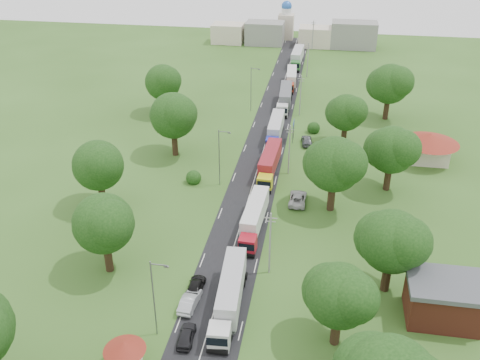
% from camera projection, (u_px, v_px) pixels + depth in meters
% --- Properties ---
extents(ground, '(260.00, 260.00, 0.00)m').
position_uv_depth(ground, '(237.00, 238.00, 76.09)').
color(ground, '#30531B').
rests_on(ground, ground).
extents(road, '(8.00, 200.00, 0.04)m').
position_uv_depth(road, '(256.00, 173.00, 93.43)').
color(road, black).
rests_on(road, ground).
extents(guard_booth, '(4.40, 4.40, 3.45)m').
position_uv_depth(guard_booth, '(125.00, 351.00, 54.43)').
color(guard_booth, beige).
rests_on(guard_booth, ground).
extents(info_sign, '(0.12, 3.10, 4.10)m').
position_uv_depth(info_sign, '(294.00, 127.00, 104.26)').
color(info_sign, slate).
rests_on(info_sign, ground).
extents(pole_1, '(1.60, 0.24, 9.00)m').
position_uv_depth(pole_1, '(270.00, 242.00, 66.98)').
color(pole_1, gray).
rests_on(pole_1, ground).
extents(pole_2, '(1.60, 0.24, 9.00)m').
position_uv_depth(pole_2, '(289.00, 149.00, 91.27)').
color(pole_2, gray).
rests_on(pole_2, ground).
extents(pole_3, '(1.60, 0.24, 9.00)m').
position_uv_depth(pole_3, '(300.00, 95.00, 115.56)').
color(pole_3, gray).
rests_on(pole_3, ground).
extents(pole_4, '(1.60, 0.24, 9.00)m').
position_uv_depth(pole_4, '(308.00, 60.00, 139.84)').
color(pole_4, gray).
rests_on(pole_4, ground).
extents(pole_5, '(1.60, 0.24, 9.00)m').
position_uv_depth(pole_5, '(313.00, 35.00, 164.13)').
color(pole_5, gray).
rests_on(pole_5, ground).
extents(lamp_0, '(2.03, 0.22, 10.00)m').
position_uv_depth(lamp_0, '(155.00, 295.00, 56.88)').
color(lamp_0, slate).
rests_on(lamp_0, ground).
extents(lamp_1, '(2.03, 0.22, 10.00)m').
position_uv_depth(lamp_1, '(220.00, 155.00, 87.24)').
color(lamp_1, slate).
rests_on(lamp_1, ground).
extents(lamp_2, '(2.03, 0.22, 10.00)m').
position_uv_depth(lamp_2, '(252.00, 87.00, 117.60)').
color(lamp_2, slate).
rests_on(lamp_2, ground).
extents(tree_2, '(8.00, 8.00, 10.10)m').
position_uv_depth(tree_2, '(339.00, 295.00, 55.41)').
color(tree_2, '#382616').
rests_on(tree_2, ground).
extents(tree_3, '(8.80, 8.80, 11.07)m').
position_uv_depth(tree_3, '(392.00, 241.00, 62.92)').
color(tree_3, '#382616').
rests_on(tree_3, ground).
extents(tree_4, '(9.60, 9.60, 12.05)m').
position_uv_depth(tree_4, '(334.00, 164.00, 79.27)').
color(tree_4, '#382616').
rests_on(tree_4, ground).
extents(tree_5, '(8.80, 8.80, 11.07)m').
position_uv_depth(tree_5, '(392.00, 149.00, 85.18)').
color(tree_5, '#382616').
rests_on(tree_5, ground).
extents(tree_6, '(8.00, 8.00, 10.10)m').
position_uv_depth(tree_6, '(346.00, 112.00, 101.24)').
color(tree_6, '#382616').
rests_on(tree_6, ground).
extents(tree_7, '(9.60, 9.60, 12.05)m').
position_uv_depth(tree_7, '(390.00, 84.00, 112.36)').
color(tree_7, '#382616').
rests_on(tree_7, ground).
extents(tree_10, '(8.80, 8.80, 11.07)m').
position_uv_depth(tree_10, '(104.00, 223.00, 66.31)').
color(tree_10, '#382616').
rests_on(tree_10, ground).
extents(tree_11, '(8.80, 8.80, 11.07)m').
position_uv_depth(tree_11, '(98.00, 165.00, 80.35)').
color(tree_11, '#382616').
rests_on(tree_11, ground).
extents(tree_12, '(9.60, 9.60, 12.05)m').
position_uv_depth(tree_12, '(173.00, 115.00, 96.53)').
color(tree_12, '#382616').
rests_on(tree_12, ground).
extents(tree_13, '(8.80, 8.80, 11.07)m').
position_uv_depth(tree_13, '(163.00, 82.00, 115.34)').
color(tree_13, '#382616').
rests_on(tree_13, ground).
extents(house_brick, '(8.60, 6.60, 5.20)m').
position_uv_depth(house_brick, '(444.00, 300.00, 60.61)').
color(house_brick, maroon).
rests_on(house_brick, ground).
extents(house_cream, '(10.08, 10.08, 5.80)m').
position_uv_depth(house_cream, '(429.00, 143.00, 95.98)').
color(house_cream, beige).
rests_on(house_cream, ground).
extents(distant_town, '(52.00, 8.00, 8.00)m').
position_uv_depth(distant_town, '(298.00, 34.00, 169.74)').
color(distant_town, gray).
rests_on(distant_town, ground).
extents(church, '(5.00, 5.00, 12.30)m').
position_uv_depth(church, '(286.00, 22.00, 176.46)').
color(church, beige).
rests_on(church, ground).
extents(truck_0, '(3.19, 14.49, 4.00)m').
position_uv_depth(truck_0, '(230.00, 294.00, 62.20)').
color(truck_0, silver).
rests_on(truck_0, ground).
extents(truck_1, '(2.80, 13.77, 3.81)m').
position_uv_depth(truck_1, '(254.00, 218.00, 76.98)').
color(truck_1, '#A21221').
rests_on(truck_1, ground).
extents(truck_2, '(2.94, 14.30, 3.95)m').
position_uv_depth(truck_2, '(269.00, 163.00, 92.31)').
color(truck_2, gold).
rests_on(truck_2, ground).
extents(truck_3, '(2.45, 13.94, 3.86)m').
position_uv_depth(truck_3, '(275.00, 129.00, 105.67)').
color(truck_3, '#19269B').
rests_on(truck_3, ground).
extents(truck_4, '(3.16, 14.85, 4.10)m').
position_uv_depth(truck_4, '(285.00, 98.00, 121.30)').
color(truck_4, silver).
rests_on(truck_4, ground).
extents(truck_5, '(3.03, 13.67, 3.77)m').
position_uv_depth(truck_5, '(291.00, 78.00, 134.45)').
color(truck_5, '#A83019').
rests_on(truck_5, ground).
extents(truck_6, '(2.95, 15.13, 4.19)m').
position_uv_depth(truck_6, '(297.00, 57.00, 150.88)').
color(truck_6, '#286C2B').
rests_on(truck_6, ground).
extents(car_lane_front, '(1.91, 4.26, 1.42)m').
position_uv_depth(car_lane_front, '(186.00, 336.00, 58.35)').
color(car_lane_front, black).
rests_on(car_lane_front, ground).
extents(car_lane_mid, '(2.03, 4.88, 1.57)m').
position_uv_depth(car_lane_mid, '(190.00, 301.00, 63.16)').
color(car_lane_mid, '#ADB1B6').
rests_on(car_lane_mid, ground).
extents(car_lane_rear, '(1.90, 4.60, 1.33)m').
position_uv_depth(car_lane_rear, '(196.00, 286.00, 65.80)').
color(car_lane_rear, black).
rests_on(car_lane_rear, ground).
extents(car_verge_near, '(2.65, 5.69, 1.57)m').
position_uv_depth(car_verge_near, '(298.00, 198.00, 84.30)').
color(car_verge_near, '#B8B8B8').
rests_on(car_verge_near, ground).
extents(car_verge_far, '(2.55, 5.06, 1.65)m').
position_uv_depth(car_verge_far, '(307.00, 140.00, 103.86)').
color(car_verge_far, '#4F5356').
rests_on(car_verge_far, ground).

